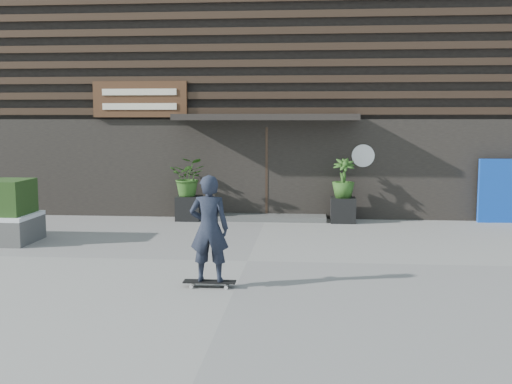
{
  "coord_description": "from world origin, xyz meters",
  "views": [
    {
      "loc": [
        1.08,
        -10.68,
        2.46
      ],
      "look_at": [
        0.06,
        1.12,
        1.1
      ],
      "focal_mm": 43.53,
      "sensor_mm": 36.0,
      "label": 1
    }
  ],
  "objects": [
    {
      "name": "ground",
      "position": [
        0.0,
        0.0,
        0.0
      ],
      "size": [
        80.0,
        80.0,
        0.0
      ],
      "primitive_type": "plane",
      "color": "gray",
      "rests_on": "ground"
    },
    {
      "name": "entrance_step",
      "position": [
        0.0,
        4.6,
        0.06
      ],
      "size": [
        3.0,
        0.8,
        0.12
      ],
      "primitive_type": "cube",
      "color": "#454543",
      "rests_on": "ground"
    },
    {
      "name": "planter_pot_left",
      "position": [
        -1.9,
        4.4,
        0.3
      ],
      "size": [
        0.6,
        0.6,
        0.6
      ],
      "primitive_type": "cube",
      "color": "black",
      "rests_on": "ground"
    },
    {
      "name": "bamboo_left",
      "position": [
        -1.9,
        4.4,
        1.08
      ],
      "size": [
        0.86,
        0.75,
        0.96
      ],
      "primitive_type": "imported",
      "color": "#2D591E",
      "rests_on": "planter_pot_left"
    },
    {
      "name": "planter_pot_right",
      "position": [
        1.9,
        4.4,
        0.3
      ],
      "size": [
        0.6,
        0.6,
        0.6
      ],
      "primitive_type": "cube",
      "color": "black",
      "rests_on": "ground"
    },
    {
      "name": "bamboo_right",
      "position": [
        1.9,
        4.4,
        1.08
      ],
      "size": [
        0.54,
        0.54,
        0.96
      ],
      "primitive_type": "imported",
      "color": "#2D591E",
      "rests_on": "planter_pot_right"
    },
    {
      "name": "building",
      "position": [
        -0.0,
        9.96,
        3.99
      ],
      "size": [
        18.0,
        11.0,
        8.0
      ],
      "color": "black",
      "rests_on": "ground"
    },
    {
      "name": "skateboarder",
      "position": [
        -0.39,
        -1.77,
        0.88
      ],
      "size": [
        0.78,
        0.38,
        1.68
      ],
      "color": "black",
      "rests_on": "ground"
    }
  ]
}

